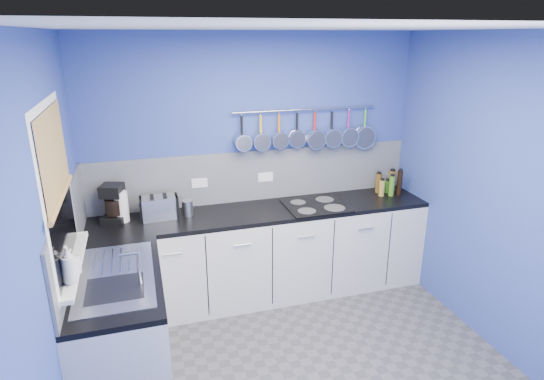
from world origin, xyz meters
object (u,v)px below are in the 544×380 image
soap_bottle_b (71,262)px  hob (316,206)px  toaster (159,208)px  canister (188,208)px  paper_towel (121,207)px  soap_bottle_a (69,265)px  coffee_maker (113,204)px

soap_bottle_b → hob: soap_bottle_b is taller
toaster → canister: (0.25, -0.01, -0.03)m
paper_towel → hob: (1.77, -0.15, -0.13)m
paper_towel → canister: (0.57, -0.03, -0.07)m
soap_bottle_a → soap_bottle_b: (0.00, 0.10, -0.03)m
coffee_maker → canister: size_ratio=2.35×
toaster → hob: toaster is taller
soap_bottle_a → coffee_maker: 1.31m
paper_towel → canister: 0.57m
soap_bottle_b → soap_bottle_a: bearing=-90.0°
coffee_maker → hob: size_ratio=0.58×
soap_bottle_b → toaster: (0.59, 1.16, -0.14)m
soap_bottle_b → toaster: bearing=63.2°
soap_bottle_b → hob: bearing=26.8°
coffee_maker → canister: (0.63, -0.04, -0.10)m
toaster → hob: size_ratio=0.54×
toaster → coffee_maker: bearing=169.7°
paper_towel → coffee_maker: 0.07m
canister → hob: canister is taller
soap_bottle_a → toaster: soap_bottle_a is taller
soap_bottle_a → hob: 2.35m
soap_bottle_b → paper_towel: bearing=77.3°
soap_bottle_a → canister: (0.83, 1.25, -0.20)m
soap_bottle_a → paper_towel: (0.26, 1.28, -0.13)m
canister → toaster: bearing=178.6°
paper_towel → coffee_maker: bearing=169.0°
coffee_maker → paper_towel: bearing=7.1°
canister → hob: 1.21m
soap_bottle_a → paper_towel: size_ratio=0.87×
toaster → paper_towel: bearing=170.9°
soap_bottle_a → toaster: bearing=65.1°
coffee_maker → toaster: (0.38, -0.03, -0.07)m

